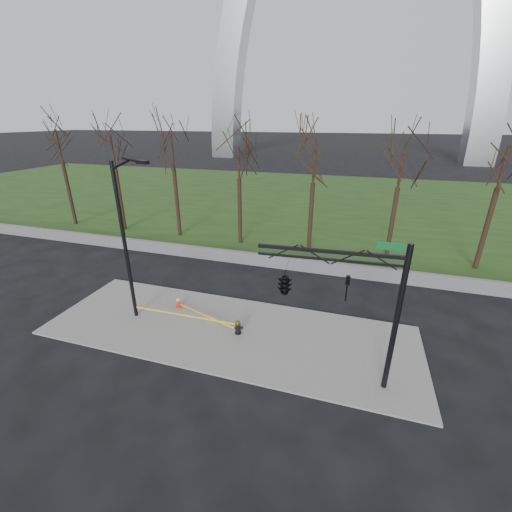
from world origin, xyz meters
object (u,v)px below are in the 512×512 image
(traffic_cone, at_px, (178,302))
(traffic_signal_mast, at_px, (306,284))
(street_light, at_px, (126,233))
(fire_hydrant, at_px, (238,327))

(traffic_cone, distance_m, traffic_signal_mast, 8.76)
(street_light, xyz_separation_m, traffic_signal_mast, (8.79, -1.63, -0.55))
(fire_hydrant, bearing_deg, traffic_signal_mast, -45.78)
(street_light, relative_size, traffic_signal_mast, 1.37)
(traffic_cone, height_order, traffic_signal_mast, traffic_signal_mast)
(traffic_cone, xyz_separation_m, traffic_signal_mast, (7.29, -3.11, 3.73))
(traffic_cone, bearing_deg, fire_hydrant, -18.74)
(fire_hydrant, distance_m, traffic_cone, 4.19)
(fire_hydrant, height_order, traffic_signal_mast, traffic_signal_mast)
(fire_hydrant, distance_m, traffic_signal_mast, 5.27)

